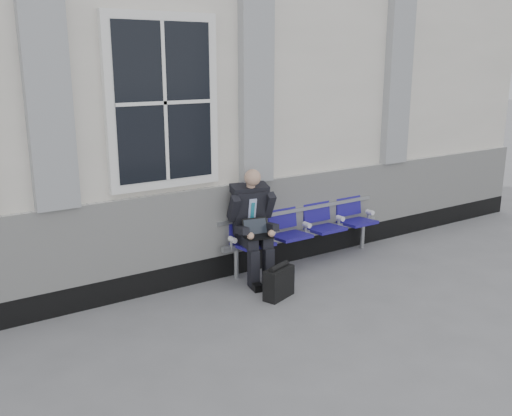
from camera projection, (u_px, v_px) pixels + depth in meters
ground at (202, 345)px, 5.61m from camera, size 70.00×70.00×0.00m
station_building at (76, 97)px, 7.83m from camera, size 14.40×4.40×4.49m
bench at (304, 223)px, 7.77m from camera, size 2.60×0.47×0.91m
businessman at (252, 221)px, 7.11m from camera, size 0.61×0.82×1.42m
briefcase at (279, 282)px, 6.67m from camera, size 0.44×0.30×0.42m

